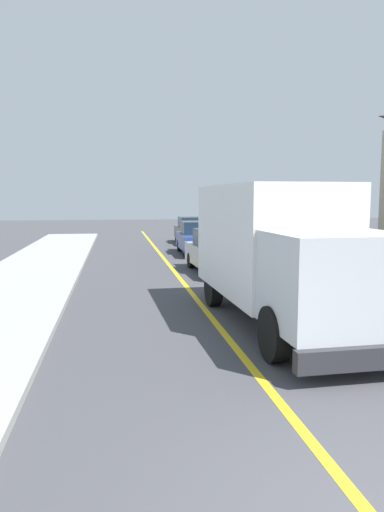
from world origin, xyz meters
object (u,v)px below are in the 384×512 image
Objects in this scene: parked_car_near at (218,252)px; parked_car_mid at (198,239)px; box_truck at (278,247)px; parked_car_far at (192,231)px.

parked_car_near and parked_car_mid have the same top height.
parked_car_mid is at bearing 88.03° from box_truck.
parked_car_far is at bearing 86.73° from box_truck.
box_truck reaches higher than parked_car_mid.
box_truck is at bearing -93.27° from parked_car_far.
parked_car_far is (0.64, 5.69, 0.00)m from parked_car_mid.
parked_car_near is at bearing -94.32° from parked_car_far.
parked_car_mid is 1.01× the size of parked_car_far.
box_truck is 1.62× the size of parked_car_near.
box_truck reaches higher than parked_car_far.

